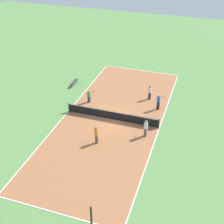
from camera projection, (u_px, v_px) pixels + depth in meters
The scene contains 11 objects.
ground_plane at pixel (112, 120), 31.41m from camera, with size 80.00×80.00×0.00m, color #60934C.
court_surface at pixel (112, 119), 31.40m from camera, with size 9.76×24.62×0.02m.
tennis_net at pixel (112, 115), 31.12m from camera, with size 9.56×0.10×1.00m.
bench at pixel (74, 82), 37.51m from camera, with size 0.36×1.72×0.45m.
player_center_orange at pixel (96, 134), 27.68m from camera, with size 0.82×0.95×1.66m.
player_far_white at pixel (146, 127), 28.52m from camera, with size 0.48×0.97×1.73m.
player_near_blue at pixel (159, 101), 32.49m from camera, with size 0.96×0.80×1.80m.
player_near_white at pixel (150, 92), 34.36m from camera, with size 0.45×0.45×1.64m.
player_far_green at pixel (89, 96), 33.85m from camera, with size 0.74×0.98×1.42m.
tennis_ball_left_sideline at pixel (115, 116), 31.83m from camera, with size 0.07×0.07×0.07m, color #CCE033.
tennis_ball_right_alley at pixel (148, 87), 37.14m from camera, with size 0.07×0.07×0.07m, color #CCE033.
Camera 1 is at (-8.23, 24.74, 17.53)m, focal length 50.00 mm.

